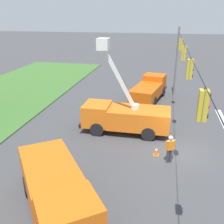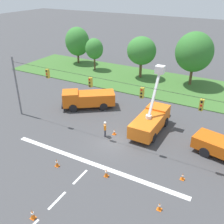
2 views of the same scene
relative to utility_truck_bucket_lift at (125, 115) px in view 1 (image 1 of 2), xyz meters
The scene contains 8 objects.
ground_plane 4.75m from the utility_truck_bucket_lift, 121.31° to the right, with size 200.00×200.00×0.00m, color #424244.
signal_gantry 5.58m from the utility_truck_bucket_lift, 121.32° to the right, with size 26.20×0.33×7.20m.
utility_truck_bucket_lift is the anchor object (origin of this frame).
utility_truck_support_near 9.35m from the utility_truck_bucket_lift, 169.98° to the left, with size 6.79×5.80×2.27m.
utility_truck_support_far 8.47m from the utility_truck_bucket_lift, ahead, with size 6.88×3.61×2.21m.
road_worker 5.04m from the utility_truck_bucket_lift, 138.08° to the right, with size 0.40×0.58×1.77m.
traffic_cone_foreground_left 8.05m from the utility_truck_bucket_lift, 48.95° to the right, with size 0.36×0.36×0.64m.
traffic_cone_foreground_right 4.14m from the utility_truck_bucket_lift, 140.36° to the right, with size 0.36×0.36×0.65m.
Camera 1 is at (-15.70, 1.20, 8.64)m, focal length 42.00 mm.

